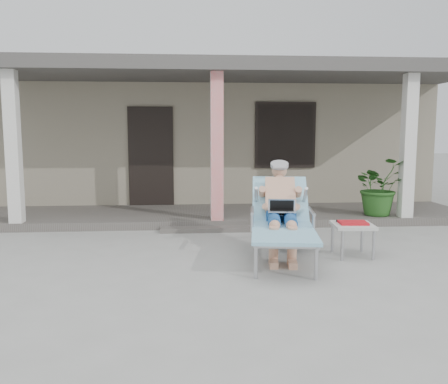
{
  "coord_description": "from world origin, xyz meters",
  "views": [
    {
      "loc": [
        -0.52,
        -6.25,
        1.73
      ],
      "look_at": [
        0.01,
        0.6,
        0.85
      ],
      "focal_mm": 38.0,
      "sensor_mm": 36.0,
      "label": 1
    }
  ],
  "objects": [
    {
      "name": "ground",
      "position": [
        0.0,
        0.0,
        0.0
      ],
      "size": [
        60.0,
        60.0,
        0.0
      ],
      "primitive_type": "plane",
      "color": "#9E9E99",
      "rests_on": "ground"
    },
    {
      "name": "porch_step",
      "position": [
        0.0,
        1.85,
        0.04
      ],
      "size": [
        2.0,
        0.3,
        0.07
      ],
      "primitive_type": "cube",
      "color": "#605B56",
      "rests_on": "ground"
    },
    {
      "name": "potted_palm",
      "position": [
        3.1,
        2.39,
        0.7
      ],
      "size": [
        1.09,
        0.98,
        1.09
      ],
      "primitive_type": "imported",
      "rotation": [
        0.0,
        0.0,
        0.14
      ],
      "color": "#26591E",
      "rests_on": "porch_deck"
    },
    {
      "name": "porch_deck",
      "position": [
        0.0,
        3.0,
        0.07
      ],
      "size": [
        10.0,
        2.0,
        0.15
      ],
      "primitive_type": "cube",
      "color": "#605B56",
      "rests_on": "ground"
    },
    {
      "name": "house",
      "position": [
        0.0,
        6.5,
        1.67
      ],
      "size": [
        10.4,
        5.4,
        3.3
      ],
      "color": "#9D947D",
      "rests_on": "ground"
    },
    {
      "name": "side_table",
      "position": [
        1.76,
        0.05,
        0.41
      ],
      "size": [
        0.59,
        0.59,
        0.49
      ],
      "rotation": [
        0.0,
        0.0,
        -0.08
      ],
      "color": "beige",
      "rests_on": "ground"
    },
    {
      "name": "porch_overhang",
      "position": [
        0.0,
        2.95,
        2.79
      ],
      "size": [
        10.0,
        2.3,
        2.85
      ],
      "color": "silver",
      "rests_on": "porch_deck"
    },
    {
      "name": "lounger",
      "position": [
        0.77,
        0.13,
        0.86
      ],
      "size": [
        1.09,
        2.21,
        1.39
      ],
      "rotation": [
        0.0,
        0.0,
        -0.14
      ],
      "color": "#B7B7BC",
      "rests_on": "ground"
    }
  ]
}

